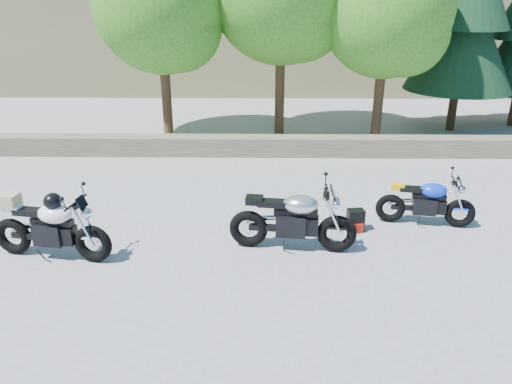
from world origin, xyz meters
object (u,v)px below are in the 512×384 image
(white_bike, at_px, (50,226))
(blue_bike, at_px, (426,203))
(backpack, at_px, (356,220))
(silver_bike, at_px, (293,221))

(white_bike, bearing_deg, blue_bike, 21.62)
(backpack, bearing_deg, white_bike, -175.72)
(white_bike, distance_m, backpack, 5.24)
(white_bike, xyz_separation_m, blue_bike, (6.45, 1.35, -0.12))
(blue_bike, bearing_deg, backpack, -158.70)
(silver_bike, relative_size, white_bike, 1.04)
(silver_bike, relative_size, backpack, 5.34)
(silver_bike, height_order, blue_bike, silver_bike)
(silver_bike, height_order, white_bike, white_bike)
(blue_bike, distance_m, backpack, 1.38)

